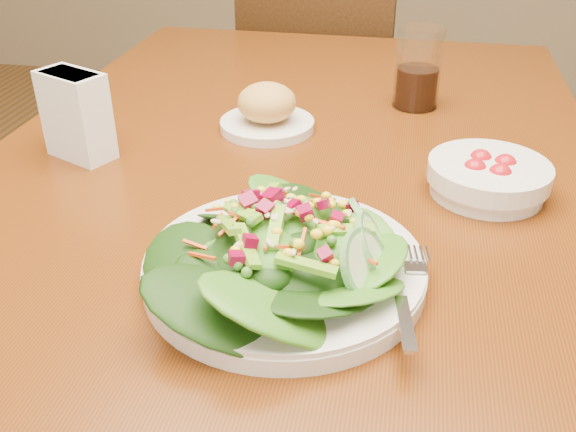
% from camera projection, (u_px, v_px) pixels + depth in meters
% --- Properties ---
extents(dining_table, '(0.90, 1.40, 0.75)m').
position_uv_depth(dining_table, '(288.00, 226.00, 0.96)').
color(dining_table, '#5C2D09').
rests_on(dining_table, ground_plane).
extents(chair_far, '(0.45, 0.45, 0.91)m').
position_uv_depth(chair_far, '(322.00, 109.00, 1.83)').
color(chair_far, '#3D220F').
rests_on(chair_far, ground_plane).
extents(salad_plate, '(0.30, 0.30, 0.09)m').
position_uv_depth(salad_plate, '(294.00, 253.00, 0.66)').
color(salad_plate, silver).
rests_on(salad_plate, dining_table).
extents(bread_plate, '(0.15, 0.15, 0.08)m').
position_uv_depth(bread_plate, '(267.00, 111.00, 1.01)').
color(bread_plate, silver).
rests_on(bread_plate, dining_table).
extents(tomato_bowl, '(0.16, 0.16, 0.05)m').
position_uv_depth(tomato_bowl, '(488.00, 177.00, 0.83)').
color(tomato_bowl, silver).
rests_on(tomato_bowl, dining_table).
extents(drinking_glass, '(0.08, 0.08, 0.13)m').
position_uv_depth(drinking_glass, '(418.00, 74.00, 1.08)').
color(drinking_glass, silver).
rests_on(drinking_glass, dining_table).
extents(napkin_holder, '(0.11, 0.09, 0.12)m').
position_uv_depth(napkin_holder, '(76.00, 113.00, 0.90)').
color(napkin_holder, white).
rests_on(napkin_holder, dining_table).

